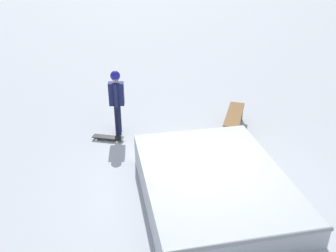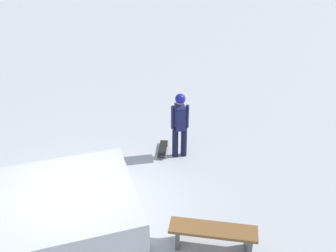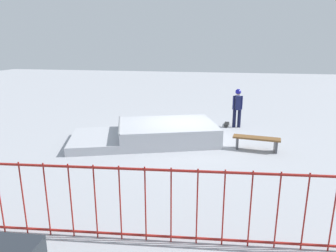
# 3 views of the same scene
# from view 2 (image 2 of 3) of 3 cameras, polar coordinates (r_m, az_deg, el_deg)

# --- Properties ---
(ground_plane) EXTENTS (60.00, 60.00, 0.00)m
(ground_plane) POSITION_cam_2_polar(r_m,az_deg,el_deg) (8.45, -13.02, -12.62)
(ground_plane) COLOR #A8AAB2
(skate_ramp) EXTENTS (5.95, 4.22, 0.74)m
(skate_ramp) POSITION_cam_2_polar(r_m,az_deg,el_deg) (8.23, -21.11, -12.58)
(skate_ramp) COLOR #B0B3BB
(skate_ramp) RESTS_ON ground
(skater) EXTENTS (0.43, 0.41, 1.73)m
(skater) POSITION_cam_2_polar(r_m,az_deg,el_deg) (9.44, 1.75, 0.74)
(skater) COLOR black
(skater) RESTS_ON ground
(skateboard) EXTENTS (0.30, 0.81, 0.09)m
(skateboard) POSITION_cam_2_polar(r_m,az_deg,el_deg) (10.08, -0.78, -3.37)
(skateboard) COLOR black
(skateboard) RESTS_ON ground
(park_bench) EXTENTS (1.64, 0.61, 0.48)m
(park_bench) POSITION_cam_2_polar(r_m,az_deg,el_deg) (7.42, 6.57, -15.33)
(park_bench) COLOR brown
(park_bench) RESTS_ON ground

